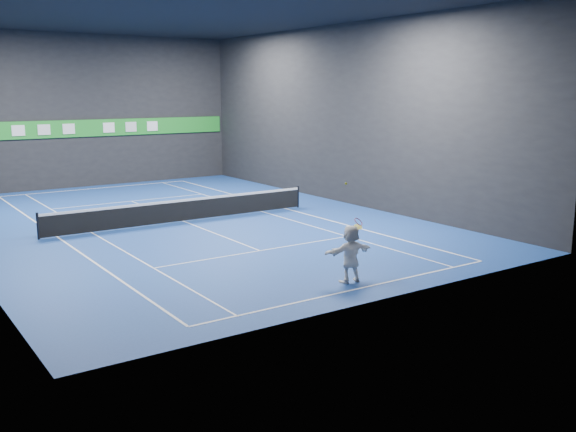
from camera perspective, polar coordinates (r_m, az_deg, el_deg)
ground at (r=28.85m, az=-9.23°, el=-0.48°), size 26.00×26.00×0.00m
ceiling at (r=28.46m, az=-9.82°, el=17.56°), size 26.00×26.00×0.00m
wall_back at (r=40.46m, az=-17.40°, el=8.88°), size 18.00×0.10×9.00m
wall_front at (r=17.41m, az=8.99°, el=6.92°), size 18.00×0.10×9.00m
wall_right at (r=33.11m, az=4.93°, el=8.95°), size 0.10×26.00×9.00m
baseline_near at (r=19.07m, az=6.28°, el=-6.44°), size 10.98×0.08×0.01m
baseline_far at (r=39.79m, az=-16.55°, el=2.39°), size 10.98×0.08×0.01m
sideline_doubles_left at (r=27.05m, az=-19.81°, el=-1.77°), size 0.08×23.78×0.01m
sideline_doubles_right at (r=31.51m, az=-0.16°, el=0.65°), size 0.08×23.78×0.01m
sideline_singles_left at (r=27.41m, az=-17.02°, el=-1.44°), size 0.06×23.78×0.01m
sideline_singles_right at (r=30.77m, az=-2.29°, el=0.39°), size 0.06×23.78×0.01m
service_line_near at (r=23.34m, az=-2.51°, el=-3.10°), size 8.23×0.06×0.01m
service_line_far at (r=34.66m, az=-13.74°, el=1.29°), size 8.23×0.06×0.01m
center_service_line at (r=28.85m, az=-9.23°, el=-0.48°), size 0.06×12.80×0.01m
player at (r=19.47m, az=5.59°, el=-3.36°), size 1.68×0.66×1.77m
tennis_ball at (r=19.03m, az=5.18°, el=2.89°), size 0.07×0.07×0.07m
tennis_net at (r=28.75m, az=-9.26°, el=0.57°), size 12.50×0.10×1.07m
sponsor_banner at (r=40.44m, az=-17.29°, el=7.47°), size 17.64×0.11×1.00m
tennis_racket at (r=19.50m, az=6.25°, el=-0.74°), size 0.42×0.34×0.70m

